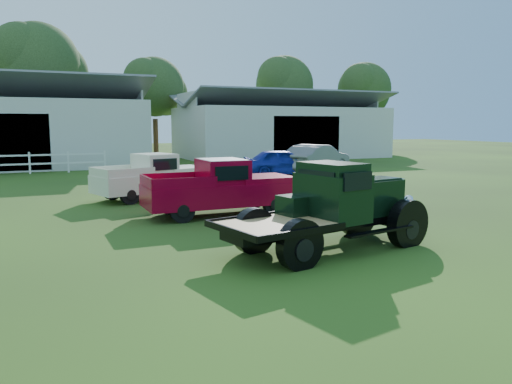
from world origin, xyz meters
name	(u,v)px	position (x,y,z in m)	size (l,w,h in m)	color
ground	(270,244)	(0.00, 0.00, 0.00)	(120.00, 120.00, 0.00)	#273415
shed_right	(280,125)	(14.00, 27.00, 2.60)	(16.80, 9.20, 5.20)	#ABADA4
tree_b	(39,86)	(-4.00, 34.00, 5.75)	(6.90, 6.90, 11.50)	#213314
tree_c	(155,103)	(5.00, 33.00, 4.50)	(5.40, 5.40, 9.00)	#213314
tree_d	(284,100)	(18.00, 34.00, 5.00)	(6.00, 6.00, 10.00)	#213314
tree_e	(364,104)	(26.00, 32.00, 4.75)	(5.70, 5.70, 9.50)	#213314
vintage_flatbed	(329,207)	(0.95, -0.98, 0.96)	(4.83, 1.91, 1.91)	black
red_pickup	(220,187)	(0.26, 4.00, 0.86)	(4.69, 1.80, 1.71)	maroon
white_pickup	(153,177)	(-0.84, 8.12, 0.81)	(4.41, 1.71, 1.62)	beige
misc_car_blue	(283,162)	(7.22, 13.33, 0.72)	(1.69, 4.20, 1.43)	#18269E
misc_car_grey	(317,159)	(9.49, 13.69, 0.80)	(1.70, 4.87, 1.61)	slate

